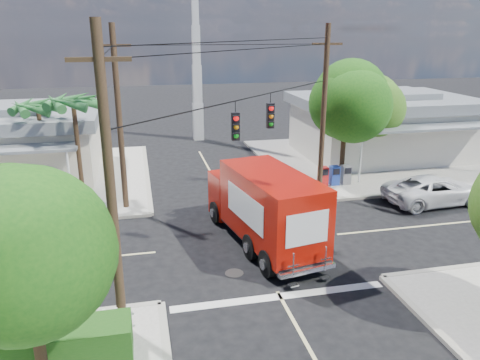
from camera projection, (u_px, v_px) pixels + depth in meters
name	position (u px, v px, depth m)	size (l,w,h in m)	color
ground	(250.00, 243.00, 19.98)	(120.00, 120.00, 0.00)	black
sidewalk_ne	(366.00, 160.00, 32.31)	(14.12, 14.12, 0.14)	#9C978D
sidewalk_nw	(29.00, 181.00, 27.81)	(14.12, 14.12, 0.14)	#9C978D
road_markings	(259.00, 259.00, 18.61)	(32.00, 32.00, 0.01)	beige
building_ne	(382.00, 124.00, 32.96)	(11.80, 10.20, 4.50)	silver
building_nw	(10.00, 141.00, 28.39)	(10.80, 10.20, 4.30)	beige
radio_tower	(197.00, 70.00, 36.91)	(0.80, 0.80, 17.00)	silver
tree_sw_front	(23.00, 240.00, 10.19)	(3.88, 3.78, 6.03)	#422D1C
tree_ne_front	(347.00, 103.00, 26.27)	(4.21, 4.14, 6.66)	#422D1C
tree_ne_back	(370.00, 105.00, 29.03)	(3.77, 3.66, 5.82)	#422D1C
palm_nw_front	(73.00, 104.00, 23.84)	(3.01, 3.08, 5.59)	#422D1C
palm_nw_back	(38.00, 108.00, 24.93)	(3.01, 3.08, 5.19)	#422D1C
utility_poles	(205.00, 130.00, 19.70)	(12.00, 10.68, 9.00)	#473321
picket_fence	(25.00, 333.00, 12.96)	(5.94, 0.06, 1.00)	silver
hedge_sw	(11.00, 353.00, 12.17)	(6.20, 1.20, 1.10)	#1A4812
vending_boxes	(334.00, 175.00, 26.87)	(1.90, 0.50, 1.10)	red
delivery_truck	(264.00, 207.00, 19.45)	(3.62, 7.89, 3.30)	black
parked_car	(434.00, 190.00, 24.32)	(2.44, 5.29, 1.47)	silver
pedestrian	(62.00, 338.00, 12.39)	(0.56, 0.37, 1.54)	beige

